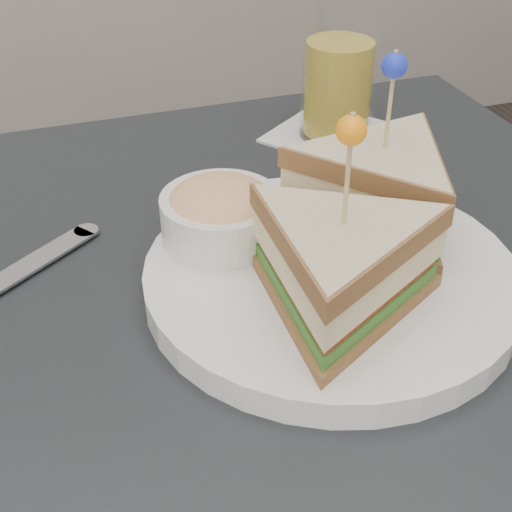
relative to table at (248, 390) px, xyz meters
name	(u,v)px	position (x,y,z in m)	size (l,w,h in m)	color
table	(248,390)	(0.00, 0.00, 0.00)	(0.80, 0.80, 0.75)	black
plate_meal	(340,235)	(0.08, 0.02, 0.12)	(0.33, 0.31, 0.17)	white
drink_set	(339,75)	(0.19, 0.27, 0.15)	(0.18, 0.18, 0.16)	silver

